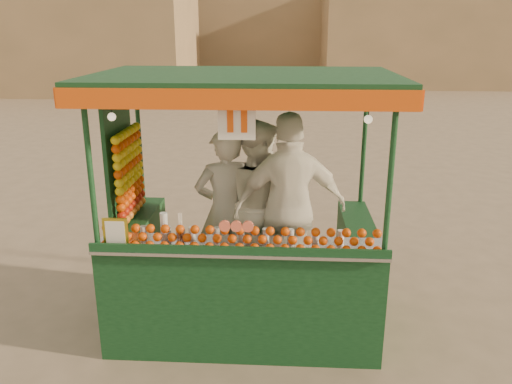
# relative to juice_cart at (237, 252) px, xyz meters

# --- Properties ---
(ground) EXTENTS (90.00, 90.00, 0.00)m
(ground) POSITION_rel_juice_cart_xyz_m (-0.11, 0.01, -0.83)
(ground) COLOR #716351
(ground) RESTS_ON ground
(building_left) EXTENTS (10.00, 6.00, 6.00)m
(building_left) POSITION_rel_juice_cart_xyz_m (-9.11, 20.01, 2.17)
(building_left) COLOR #A07F5B
(building_left) RESTS_ON ground
(building_right) EXTENTS (9.00, 6.00, 5.00)m
(building_right) POSITION_rel_juice_cart_xyz_m (6.89, 24.01, 1.67)
(building_right) COLOR #A07F5B
(building_right) RESTS_ON ground
(building_center) EXTENTS (14.00, 7.00, 7.00)m
(building_center) POSITION_rel_juice_cart_xyz_m (-2.11, 30.01, 2.67)
(building_center) COLOR #A07F5B
(building_center) RESTS_ON ground
(juice_cart) EXTENTS (2.83, 1.83, 2.57)m
(juice_cart) POSITION_rel_juice_cart_xyz_m (0.00, 0.00, 0.00)
(juice_cart) COLOR #0D3217
(juice_cart) RESTS_ON ground
(vendor_left) EXTENTS (0.73, 0.60, 1.72)m
(vendor_left) POSITION_rel_juice_cart_xyz_m (-0.15, 0.30, 0.33)
(vendor_left) COLOR beige
(vendor_left) RESTS_ON ground
(vendor_middle) EXTENTS (1.10, 1.10, 1.80)m
(vendor_middle) POSITION_rel_juice_cart_xyz_m (0.18, 0.42, 0.36)
(vendor_middle) COLOR white
(vendor_middle) RESTS_ON ground
(vendor_right) EXTENTS (1.19, 0.67, 1.92)m
(vendor_right) POSITION_rel_juice_cart_xyz_m (0.52, 0.12, 0.43)
(vendor_right) COLOR white
(vendor_right) RESTS_ON ground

